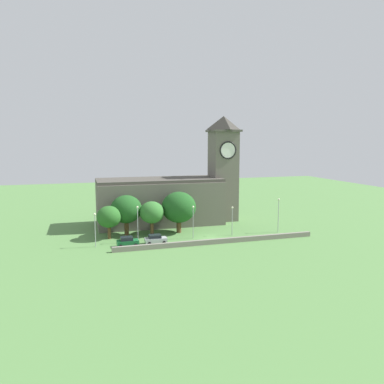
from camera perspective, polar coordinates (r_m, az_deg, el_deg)
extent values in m
plane|color=#517F42|center=(94.75, -0.42, -4.59)|extent=(200.00, 200.00, 0.00)
cube|color=#666056|center=(93.39, -4.83, -1.57)|extent=(29.77, 12.82, 10.32)
cube|color=#47433C|center=(92.66, -4.86, 1.79)|extent=(29.76, 11.83, 0.70)
cube|color=#666056|center=(97.13, 4.63, 2.32)|extent=(6.27, 6.27, 22.19)
cube|color=#4F4B43|center=(96.73, 4.71, 9.02)|extent=(7.27, 7.27, 0.50)
pyramid|color=#38352F|center=(96.80, 4.72, 10.17)|extent=(6.58, 6.58, 3.40)
cylinder|color=white|center=(93.80, 5.36, 6.19)|extent=(3.95, 0.18, 3.95)
torus|color=black|center=(93.80, 5.36, 6.19)|extent=(4.31, 0.42, 4.31)
cylinder|color=white|center=(97.90, 6.41, 6.24)|extent=(0.18, 3.95, 3.95)
torus|color=black|center=(97.90, 6.41, 6.24)|extent=(0.42, 4.31, 4.31)
cube|color=gray|center=(76.20, 3.92, -7.29)|extent=(41.19, 0.70, 0.97)
cube|color=#1E6B38|center=(75.03, -9.52, -7.39)|extent=(4.13, 1.93, 0.86)
cube|color=#1E232B|center=(74.81, -9.69, -6.83)|extent=(2.31, 1.70, 0.68)
cylinder|color=black|center=(76.24, -8.55, -7.46)|extent=(0.69, 0.35, 0.69)
cylinder|color=black|center=(74.40, -8.33, -7.84)|extent=(0.69, 0.35, 0.69)
cylinder|color=black|center=(75.91, -10.66, -7.57)|extent=(0.69, 0.35, 0.69)
cylinder|color=black|center=(74.06, -10.50, -7.96)|extent=(0.69, 0.35, 0.69)
cube|color=silver|center=(76.39, -5.39, -7.07)|extent=(4.28, 1.94, 0.82)
cube|color=#1E232B|center=(76.17, -5.56, -6.55)|extent=(2.40, 1.70, 0.65)
cylinder|color=black|center=(77.70, -4.47, -7.12)|extent=(0.65, 0.35, 0.65)
cylinder|color=black|center=(75.88, -4.15, -7.48)|extent=(0.65, 0.35, 0.65)
cylinder|color=black|center=(77.15, -6.60, -7.26)|extent=(0.65, 0.35, 0.65)
cylinder|color=black|center=(75.32, -6.33, -7.62)|extent=(0.65, 0.35, 0.65)
cylinder|color=#9EA0A5|center=(75.40, -14.17, -5.66)|extent=(0.14, 0.14, 6.10)
sphere|color=#F4EFCC|center=(74.72, -14.25, -3.22)|extent=(0.44, 0.44, 0.44)
cylinder|color=#9EA0A5|center=(76.89, -8.05, -4.93)|extent=(0.14, 0.14, 6.90)
sphere|color=#F4EFCC|center=(76.18, -8.11, -2.24)|extent=(0.44, 0.44, 0.44)
cylinder|color=#9EA0A5|center=(79.48, 0.17, -4.64)|extent=(0.14, 0.14, 6.37)
sphere|color=#F4EFCC|center=(78.82, 0.17, -2.22)|extent=(0.44, 0.44, 0.44)
cylinder|color=#9EA0A5|center=(82.35, 5.97, -4.45)|extent=(0.14, 0.14, 5.80)
sphere|color=#F4EFCC|center=(81.75, 6.01, -2.31)|extent=(0.44, 0.44, 0.44)
cylinder|color=#9EA0A5|center=(86.60, 12.68, -3.55)|extent=(0.14, 0.14, 7.10)
sphere|color=#F4EFCC|center=(85.95, 12.75, -1.09)|extent=(0.44, 0.44, 0.44)
cylinder|color=brown|center=(84.77, -1.96, -5.08)|extent=(1.05, 1.05, 2.83)
ellipsoid|color=#1E511E|center=(83.93, -1.97, -2.26)|extent=(7.52, 7.52, 6.77)
cylinder|color=brown|center=(81.26, -12.16, -5.85)|extent=(0.70, 0.70, 2.75)
ellipsoid|color=#286023|center=(80.57, -12.23, -3.61)|extent=(4.97, 4.97, 4.47)
cylinder|color=brown|center=(82.49, -5.95, -5.40)|extent=(0.73, 0.73, 3.07)
ellipsoid|color=#33702D|center=(81.78, -5.99, -3.02)|extent=(5.19, 5.19, 4.67)
cylinder|color=brown|center=(83.80, -9.67, -5.25)|extent=(0.93, 0.93, 3.10)
ellipsoid|color=#1E511E|center=(82.99, -9.74, -2.52)|extent=(6.65, 6.65, 5.98)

